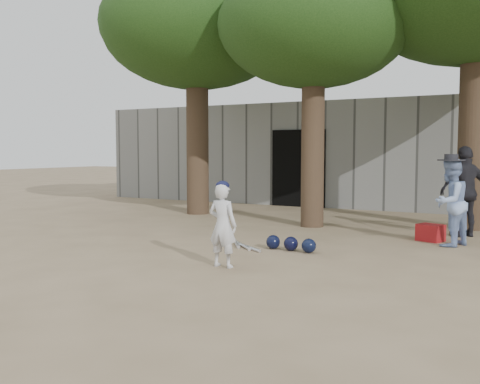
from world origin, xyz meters
The scene contains 9 objects.
ground centered at (0.00, 0.00, 0.00)m, with size 70.00×70.00×0.00m, color #937C5E.
boy_player centered at (0.94, -0.13, 0.58)m, with size 0.42×0.28×1.16m, color silver.
spectator_blue centered at (3.47, 3.09, 0.74)m, with size 0.72×0.56×1.48m, color #87A0D1.
spectator_dark centered at (3.59, 4.30, 0.85)m, with size 0.99×0.41×1.69m, color black.
red_bag centered at (3.12, 3.46, 0.15)m, with size 0.42×0.32×0.30m, color #A01815.
back_building centered at (0.00, 10.33, 1.50)m, with size 16.00×5.24×3.00m.
helmet_row centered at (1.30, 1.41, 0.11)m, with size 0.87×0.28×0.23m.
bat_pile centered at (0.46, 1.35, 0.03)m, with size 0.90×0.77×0.06m.
tree_row centered at (0.74, 5.02, 4.69)m, with size 11.40×5.80×6.69m.
Camera 1 is at (4.63, -6.41, 1.60)m, focal length 40.00 mm.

